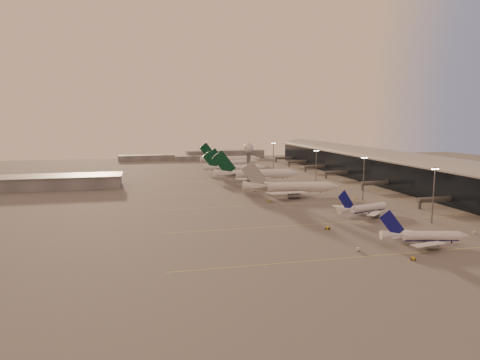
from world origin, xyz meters
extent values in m
plane|color=#555353|center=(0.00, 0.00, 0.00)|extent=(700.00, 700.00, 0.00)
cube|color=#EAE052|center=(30.00, -35.00, 0.01)|extent=(180.00, 0.25, 0.02)
cube|color=#EAE052|center=(30.00, 10.00, 0.01)|extent=(180.00, 0.25, 0.02)
cube|color=#EAE052|center=(30.00, 55.00, 0.01)|extent=(180.00, 0.25, 0.02)
cube|color=#EAE052|center=(30.00, 100.00, 0.01)|extent=(180.00, 0.25, 0.02)
cube|color=#EAE052|center=(30.00, 150.00, 0.01)|extent=(180.00, 0.25, 0.02)
cube|color=black|center=(108.00, 110.00, 9.00)|extent=(36.00, 360.00, 18.00)
cylinder|color=gray|center=(108.00, 110.00, 18.00)|extent=(10.08, 360.00, 10.08)
cube|color=gray|center=(108.00, 110.00, 18.20)|extent=(40.00, 362.00, 0.80)
cylinder|color=#525459|center=(82.00, 28.00, 4.50)|extent=(22.00, 2.80, 2.80)
cube|color=#525459|center=(72.00, 28.00, 2.20)|extent=(1.20, 1.20, 4.40)
cylinder|color=#525459|center=(82.00, 86.00, 4.50)|extent=(22.00, 2.80, 2.80)
cube|color=#525459|center=(72.00, 86.00, 2.20)|extent=(1.20, 1.20, 4.40)
cylinder|color=#525459|center=(82.00, 142.00, 4.50)|extent=(22.00, 2.80, 2.80)
cube|color=#525459|center=(72.00, 142.00, 2.20)|extent=(1.20, 1.20, 4.40)
cylinder|color=#525459|center=(82.00, 184.00, 4.50)|extent=(22.00, 2.80, 2.80)
cube|color=#525459|center=(72.00, 184.00, 2.20)|extent=(1.20, 1.20, 4.40)
cylinder|color=#525459|center=(82.00, 226.00, 4.50)|extent=(22.00, 2.80, 2.80)
cube|color=#525459|center=(72.00, 226.00, 2.20)|extent=(1.20, 1.20, 4.40)
cylinder|color=#525459|center=(82.00, 266.00, 4.50)|extent=(22.00, 2.80, 2.80)
cube|color=#525459|center=(72.00, 266.00, 2.20)|extent=(1.20, 1.20, 4.40)
cube|color=slate|center=(-120.00, 140.00, 4.00)|extent=(80.00, 25.00, 8.00)
cube|color=gray|center=(-120.00, 140.00, 8.20)|extent=(82.00, 27.00, 0.60)
cylinder|color=#525459|center=(5.00, 120.00, 11.00)|extent=(2.60, 2.60, 22.00)
cylinder|color=#525459|center=(5.00, 120.00, 22.50)|extent=(5.20, 5.20, 1.20)
sphere|color=silver|center=(5.00, 120.00, 26.40)|extent=(6.40, 6.40, 6.40)
cylinder|color=#525459|center=(5.00, 120.00, 30.10)|extent=(0.16, 0.16, 2.00)
cylinder|color=#525459|center=(58.00, 0.00, 12.50)|extent=(0.56, 0.56, 25.00)
cube|color=#525459|center=(58.00, 0.00, 24.50)|extent=(3.60, 0.25, 0.25)
sphere|color=#FFEABF|center=(56.50, 0.00, 24.10)|extent=(0.56, 0.56, 0.56)
sphere|color=#FFEABF|center=(57.50, 0.00, 24.10)|extent=(0.56, 0.56, 0.56)
sphere|color=#FFEABF|center=(58.50, 0.00, 24.10)|extent=(0.56, 0.56, 0.56)
sphere|color=#FFEABF|center=(59.50, 0.00, 24.10)|extent=(0.56, 0.56, 0.56)
cylinder|color=#525459|center=(55.00, 55.00, 12.50)|extent=(0.56, 0.56, 25.00)
cube|color=#525459|center=(55.00, 55.00, 24.50)|extent=(3.60, 0.25, 0.25)
sphere|color=#FFEABF|center=(53.50, 55.00, 24.10)|extent=(0.56, 0.56, 0.56)
sphere|color=#FFEABF|center=(54.50, 55.00, 24.10)|extent=(0.56, 0.56, 0.56)
sphere|color=#FFEABF|center=(55.50, 55.00, 24.10)|extent=(0.56, 0.56, 0.56)
sphere|color=#FFEABF|center=(56.50, 55.00, 24.10)|extent=(0.56, 0.56, 0.56)
cylinder|color=#525459|center=(50.00, 110.00, 12.50)|extent=(0.56, 0.56, 25.00)
cube|color=#525459|center=(50.00, 110.00, 24.50)|extent=(3.60, 0.25, 0.25)
sphere|color=#FFEABF|center=(48.50, 110.00, 24.10)|extent=(0.56, 0.56, 0.56)
sphere|color=#FFEABF|center=(49.50, 110.00, 24.10)|extent=(0.56, 0.56, 0.56)
sphere|color=#FFEABF|center=(50.50, 110.00, 24.10)|extent=(0.56, 0.56, 0.56)
sphere|color=#FFEABF|center=(51.50, 110.00, 24.10)|extent=(0.56, 0.56, 0.56)
cylinder|color=#525459|center=(48.00, 200.00, 12.50)|extent=(0.56, 0.56, 25.00)
cube|color=#525459|center=(48.00, 200.00, 24.50)|extent=(3.60, 0.25, 0.25)
sphere|color=#FFEABF|center=(46.50, 200.00, 24.10)|extent=(0.56, 0.56, 0.56)
sphere|color=#FFEABF|center=(47.50, 200.00, 24.10)|extent=(0.56, 0.56, 0.56)
sphere|color=#FFEABF|center=(48.50, 200.00, 24.10)|extent=(0.56, 0.56, 0.56)
sphere|color=#FFEABF|center=(49.50, 200.00, 24.10)|extent=(0.56, 0.56, 0.56)
cube|color=slate|center=(-60.00, 320.00, 3.00)|extent=(60.00, 18.00, 6.00)
cube|color=slate|center=(30.00, 330.00, 4.50)|extent=(90.00, 20.00, 9.00)
cube|color=slate|center=(-10.00, 310.00, 2.50)|extent=(40.00, 15.00, 5.00)
cylinder|color=silver|center=(36.38, -28.08, 2.81)|extent=(20.52, 7.58, 3.45)
cylinder|color=navy|center=(36.38, -28.08, 2.04)|extent=(19.93, 6.55, 2.48)
cone|color=silver|center=(48.20, -30.59, 2.81)|extent=(4.55, 4.19, 3.45)
cone|color=silver|center=(22.32, -25.09, 3.24)|extent=(9.02, 5.14, 3.45)
cube|color=silver|center=(29.75, -35.34, 2.21)|extent=(15.01, 7.30, 1.08)
cylinder|color=slate|center=(32.58, -33.89, 0.64)|extent=(4.30, 3.01, 2.24)
cube|color=slate|center=(32.58, -33.89, 1.61)|extent=(0.31, 0.28, 1.38)
cube|color=silver|center=(33.28, -18.75, 2.21)|extent=(13.40, 12.01, 1.08)
cylinder|color=slate|center=(35.27, -21.22, 0.64)|extent=(4.30, 3.01, 2.24)
cube|color=slate|center=(35.27, -21.22, 1.61)|extent=(0.31, 0.28, 1.38)
cube|color=navy|center=(21.91, -25.00, 7.51)|extent=(9.32, 2.28, 10.27)
cube|color=silver|center=(21.53, -28.93, 3.33)|extent=(4.16, 2.37, 0.23)
cube|color=silver|center=(23.16, -21.26, 3.33)|extent=(3.99, 3.57, 0.23)
cylinder|color=black|center=(43.90, -29.68, 0.45)|extent=(0.45, 0.45, 0.91)
cylinder|color=black|center=(35.19, -25.79, 0.50)|extent=(1.07, 0.65, 1.00)
cylinder|color=black|center=(34.36, -29.69, 0.50)|extent=(1.07, 0.65, 1.00)
cylinder|color=silver|center=(39.89, 22.30, 2.85)|extent=(20.65, 9.23, 3.49)
cylinder|color=navy|center=(39.89, 22.30, 2.06)|extent=(19.98, 8.18, 2.51)
cone|color=silver|center=(51.62, 25.81, 2.85)|extent=(4.81, 4.49, 3.49)
cone|color=silver|center=(25.94, 18.12, 3.29)|extent=(9.24, 5.82, 3.49)
cube|color=silver|center=(37.53, 12.62, 2.24)|extent=(12.97, 12.88, 1.10)
cylinder|color=slate|center=(39.34, 15.28, 0.64)|extent=(4.46, 3.31, 2.27)
cube|color=slate|center=(39.34, 15.28, 1.63)|extent=(0.33, 0.30, 1.40)
cube|color=silver|center=(32.60, 29.09, 2.24)|extent=(15.23, 6.28, 1.10)
cylinder|color=slate|center=(35.57, 27.86, 0.64)|extent=(4.46, 3.31, 2.27)
cube|color=slate|center=(35.57, 27.86, 1.63)|extent=(0.33, 0.30, 1.40)
cube|color=navy|center=(25.53, 18.00, 7.61)|extent=(9.27, 3.06, 10.41)
cube|color=silver|center=(27.11, 14.33, 3.37)|extent=(3.93, 3.79, 0.23)
cube|color=silver|center=(24.83, 21.93, 3.37)|extent=(4.16, 2.11, 0.23)
cylinder|color=black|center=(47.36, 24.54, 0.46)|extent=(0.46, 0.46, 0.92)
cylinder|color=black|center=(37.72, 23.76, 0.51)|extent=(1.10, 0.73, 1.01)
cylinder|color=black|center=(38.88, 19.89, 0.51)|extent=(1.10, 0.73, 1.01)
cylinder|color=silver|center=(25.61, 79.64, 3.96)|extent=(36.93, 12.28, 5.70)
cylinder|color=silver|center=(25.61, 79.64, 2.67)|extent=(35.92, 10.58, 4.11)
cone|color=silver|center=(47.02, 75.66, 3.96)|extent=(7.99, 6.90, 5.70)
cone|color=silver|center=(0.14, 84.38, 4.67)|extent=(16.09, 8.40, 5.70)
cube|color=silver|center=(14.08, 66.35, 2.96)|extent=(26.81, 13.65, 1.69)
cylinder|color=slate|center=(19.08, 69.07, 0.64)|extent=(7.62, 4.94, 3.71)
cube|color=slate|center=(19.08, 69.07, 1.96)|extent=(0.31, 0.28, 2.28)
cube|color=silver|center=(19.63, 96.19, 2.96)|extent=(24.27, 21.07, 1.69)
cylinder|color=slate|center=(23.32, 91.86, 0.64)|extent=(7.62, 4.94, 3.71)
cube|color=slate|center=(23.32, 91.86, 1.96)|extent=(0.31, 0.28, 2.28)
cube|color=#94969B|center=(-0.61, 84.52, 11.41)|extent=(15.60, 3.21, 16.93)
cube|color=silver|center=(-1.45, 77.49, 4.81)|extent=(7.51, 4.44, 0.23)
cube|color=silver|center=(1.13, 91.38, 4.81)|extent=(7.25, 6.33, 0.23)
cylinder|color=black|center=(39.25, 77.11, 0.46)|extent=(0.46, 0.46, 0.92)
cylinder|color=black|center=(23.09, 82.17, 0.51)|extent=(1.08, 0.64, 1.01)
cylinder|color=black|center=(22.35, 78.19, 0.51)|extent=(1.08, 0.64, 1.01)
cylinder|color=silver|center=(20.57, 138.81, 4.45)|extent=(39.47, 9.81, 6.30)
cylinder|color=silver|center=(20.57, 138.81, 3.04)|extent=(38.53, 7.98, 4.54)
cone|color=silver|center=(43.78, 136.70, 4.45)|extent=(8.10, 6.96, 6.30)
cone|color=silver|center=(-7.04, 141.32, 5.24)|extent=(16.88, 7.76, 6.30)
cube|color=silver|center=(9.50, 123.32, 3.35)|extent=(28.69, 17.05, 1.86)
cylinder|color=slate|center=(14.61, 126.75, 0.76)|extent=(7.90, 4.76, 4.10)
cube|color=slate|center=(14.61, 126.75, 2.25)|extent=(0.35, 0.30, 2.52)
cube|color=silver|center=(12.47, 156.04, 3.35)|extent=(27.33, 21.02, 1.86)
cylinder|color=slate|center=(16.88, 151.74, 0.76)|extent=(7.90, 4.76, 4.10)
cube|color=slate|center=(16.88, 151.74, 2.25)|extent=(0.35, 0.30, 2.52)
cube|color=#05311E|center=(-7.85, 141.39, 12.76)|extent=(17.29, 1.95, 18.64)
cube|color=silver|center=(-8.00, 133.81, 5.40)|extent=(8.07, 5.34, 0.27)
cube|color=silver|center=(-6.63, 148.87, 5.40)|extent=(7.94, 6.34, 0.27)
cylinder|color=black|center=(35.35, 137.46, 0.54)|extent=(0.54, 0.54, 1.09)
cylinder|color=black|center=(17.65, 141.47, 0.60)|extent=(1.24, 0.65, 1.19)
cylinder|color=black|center=(17.21, 136.71, 0.60)|extent=(1.24, 0.65, 1.19)
cylinder|color=silver|center=(14.17, 187.92, 3.69)|extent=(32.63, 6.88, 5.23)
cylinder|color=silver|center=(14.17, 187.92, 2.52)|extent=(31.90, 5.39, 3.76)
cone|color=silver|center=(33.48, 186.92, 3.69)|extent=(6.53, 5.54, 5.23)
cone|color=silver|center=(-8.79, 189.10, 4.35)|extent=(13.84, 5.92, 5.23)
cube|color=silver|center=(5.50, 174.72, 2.78)|extent=(23.62, 14.90, 1.55)
cylinder|color=slate|center=(9.63, 177.73, 0.63)|extent=(6.44, 3.71, 3.40)
cube|color=slate|center=(9.63, 177.73, 1.87)|extent=(0.28, 0.24, 2.09)
cube|color=silver|center=(6.90, 201.94, 2.78)|extent=(22.98, 16.77, 1.55)
cylinder|color=slate|center=(10.69, 198.52, 0.63)|extent=(6.44, 3.71, 3.40)
cube|color=slate|center=(10.69, 198.52, 1.87)|extent=(0.28, 0.24, 2.09)
cube|color=#05311E|center=(-9.47, 189.13, 10.59)|extent=(14.37, 1.05, 15.46)
cube|color=silver|center=(-9.34, 182.85, 4.48)|extent=(6.69, 4.62, 0.23)
cube|color=silver|center=(-8.70, 195.37, 4.48)|extent=(6.63, 5.09, 0.23)
cylinder|color=black|center=(26.47, 187.28, 0.45)|extent=(0.45, 0.45, 0.90)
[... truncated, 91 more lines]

